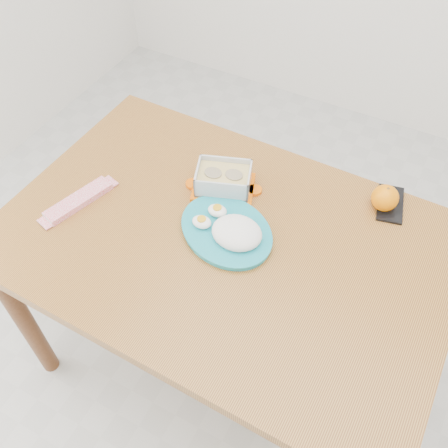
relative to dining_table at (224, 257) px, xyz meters
The scene contains 7 objects.
ground 0.67m from the dining_table, ahead, with size 3.50×3.50×0.00m, color #B7B7B2.
dining_table is the anchor object (origin of this frame).
food_container 0.23m from the dining_table, 118.47° to the left, with size 0.22×0.19×0.08m.
orange_fruit 0.50m from the dining_table, 42.01° to the left, with size 0.08×0.08×0.08m, color orange.
rice_plate 0.12m from the dining_table, 54.58° to the left, with size 0.38×0.38×0.08m.
candy_bar 0.47m from the dining_table, 169.13° to the right, with size 0.22×0.05×0.02m, color red.
smartphone 0.52m from the dining_table, 42.27° to the left, with size 0.07×0.15×0.01m, color black.
Camera 1 is at (0.26, -0.77, 1.85)m, focal length 40.00 mm.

